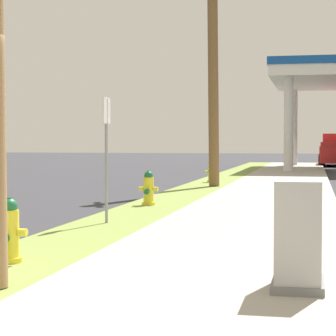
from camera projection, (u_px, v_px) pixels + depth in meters
name	position (u px, v px, depth m)	size (l,w,h in m)	color
sidewalk_slab	(173.00, 330.00, 5.27)	(3.20, 80.00, 0.12)	#A8A093
fire_hydrant_nearest	(9.00, 234.00, 7.83)	(0.42, 0.38, 0.74)	yellow
fire_hydrant_second	(148.00, 190.00, 14.91)	(0.42, 0.38, 0.74)	yellow
fire_hydrant_third	(211.00, 172.00, 23.21)	(0.42, 0.37, 0.74)	yellow
utility_pole_midground	(213.00, 50.00, 21.18)	(0.67, 1.35, 8.21)	brown
utility_cabinet	(298.00, 239.00, 6.45)	(0.48, 0.75, 1.02)	slate
street_sign_post	(106.00, 133.00, 11.58)	(0.05, 0.36, 2.12)	gray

